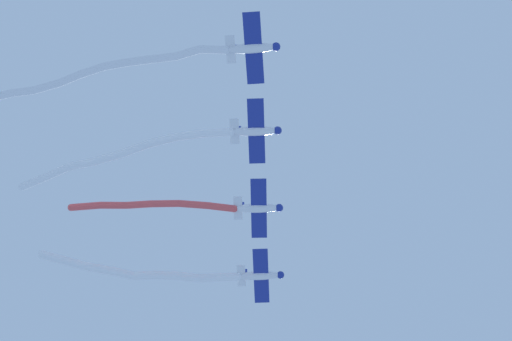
{
  "coord_description": "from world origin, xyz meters",
  "views": [
    {
      "loc": [
        -17.73,
        -33.83,
        7.96
      ],
      "look_at": [
        2.04,
        -5.01,
        79.35
      ],
      "focal_mm": 52.98,
      "sensor_mm": 36.0,
      "label": 1
    }
  ],
  "objects_px": {
    "airplane_right_wing": "(258,208)",
    "airplane_slot": "(261,275)",
    "airplane_left_wing": "(256,131)",
    "airplane_lead": "(253,48)"
  },
  "relations": [
    {
      "from": "airplane_lead",
      "to": "airplane_right_wing",
      "type": "distance_m",
      "value": 17.81
    },
    {
      "from": "airplane_lead",
      "to": "airplane_left_wing",
      "type": "xyz_separation_m",
      "value": [
        5.26,
        7.18,
        0.3
      ]
    },
    {
      "from": "airplane_slot",
      "to": "airplane_left_wing",
      "type": "bearing_deg",
      "value": -89.67
    },
    {
      "from": "airplane_lead",
      "to": "airplane_slot",
      "type": "height_order",
      "value": "airplane_slot"
    },
    {
      "from": "airplane_right_wing",
      "to": "airplane_slot",
      "type": "relative_size",
      "value": 1.01
    },
    {
      "from": "airplane_lead",
      "to": "airplane_left_wing",
      "type": "height_order",
      "value": "airplane_left_wing"
    },
    {
      "from": "airplane_left_wing",
      "to": "airplane_lead",
      "type": "bearing_deg",
      "value": -90.02
    },
    {
      "from": "airplane_left_wing",
      "to": "airplane_right_wing",
      "type": "height_order",
      "value": "airplane_left_wing"
    },
    {
      "from": "airplane_left_wing",
      "to": "airplane_right_wing",
      "type": "distance_m",
      "value": 8.91
    },
    {
      "from": "airplane_lead",
      "to": "airplane_slot",
      "type": "bearing_deg",
      "value": 91.98
    }
  ]
}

